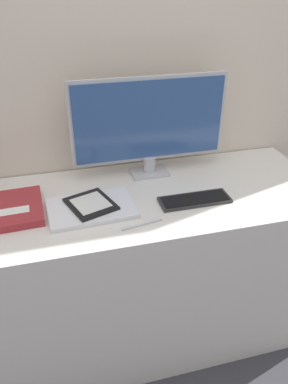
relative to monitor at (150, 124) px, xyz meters
name	(u,v)px	position (x,y,z in m)	size (l,w,h in m)	color
ground_plane	(158,371)	(-0.07, -0.43, -0.98)	(10.00, 10.00, 0.00)	#38383D
wall_back	(123,62)	(-0.07, 0.14, 0.22)	(3.60, 0.05, 2.40)	beige
desk	(143,268)	(-0.07, -0.18, -0.60)	(1.49, 0.59, 0.75)	silver
monitor	(150,124)	(0.00, 0.00, 0.00)	(0.64, 0.11, 0.42)	#B7B7BC
keyboard	(195,200)	(0.11, -0.27, -0.22)	(0.27, 0.10, 0.01)	#282828
laptop	(91,208)	(-0.28, -0.23, -0.22)	(0.32, 0.22, 0.02)	silver
ereader	(91,204)	(-0.28, -0.22, -0.20)	(0.20, 0.21, 0.01)	black
notebook	(14,209)	(-0.56, -0.17, -0.21)	(0.21, 0.26, 0.03)	maroon
pen	(142,224)	(-0.13, -0.37, -0.22)	(0.15, 0.03, 0.01)	silver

